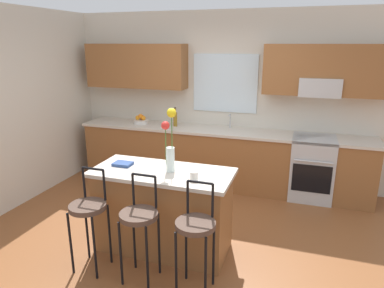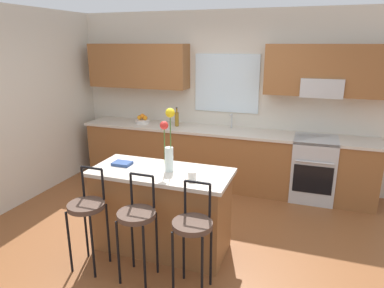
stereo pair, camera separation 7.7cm
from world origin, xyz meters
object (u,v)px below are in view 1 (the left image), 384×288
object	(u,v)px
cookbook	(123,164)
mug_ceramic	(194,176)
bar_stool_far	(196,229)
oven_range	(312,168)
bottle_olive_oil	(175,119)
bar_stool_near	(89,211)
flower_vase	(170,143)
bar_stool_middle	(139,220)
kitchen_island	(163,210)
fruit_bowl_oranges	(141,120)

from	to	relation	value
cookbook	mug_ceramic	bearing A→B (deg)	-10.64
bar_stool_far	mug_ceramic	world-z (taller)	bar_stool_far
oven_range	bottle_olive_oil	distance (m)	2.21
bar_stool_near	flower_vase	bearing A→B (deg)	41.76
bar_stool_near	bar_stool_far	bearing A→B (deg)	0.00
flower_vase	bar_stool_middle	bearing A→B (deg)	-98.82
kitchen_island	bar_stool_middle	distance (m)	0.58
oven_range	cookbook	bearing A→B (deg)	-136.87
kitchen_island	bar_stool_middle	size ratio (longest dim) A/B	1.43
oven_range	mug_ceramic	xyz separation A→B (m)	(-1.15, -2.06, 0.51)
oven_range	fruit_bowl_oranges	bearing A→B (deg)	179.38
kitchen_island	bar_stool_far	xyz separation A→B (m)	(0.55, -0.55, 0.17)
bar_stool_middle	cookbook	size ratio (longest dim) A/B	5.21
fruit_bowl_oranges	bar_stool_middle	bearing A→B (deg)	-64.25
fruit_bowl_oranges	mug_ceramic	bearing A→B (deg)	-52.42
oven_range	flower_vase	world-z (taller)	flower_vase
kitchen_island	oven_range	bearing A→B (deg)	51.09
oven_range	bar_stool_far	bearing A→B (deg)	-111.99
mug_ceramic	flower_vase	bearing A→B (deg)	153.21
oven_range	bar_stool_far	size ratio (longest dim) A/B	0.88
bar_stool_far	fruit_bowl_oranges	bearing A→B (deg)	125.08
bar_stool_near	mug_ceramic	distance (m)	1.09
kitchen_island	mug_ceramic	xyz separation A→B (m)	(0.40, -0.14, 0.50)
bar_stool_middle	bar_stool_far	bearing A→B (deg)	0.00
flower_vase	bar_stool_near	bearing A→B (deg)	-138.24
bottle_olive_oil	cookbook	bearing A→B (deg)	-86.62
oven_range	kitchen_island	distance (m)	2.46
kitchen_island	bar_stool_far	size ratio (longest dim) A/B	1.43
kitchen_island	bar_stool_far	world-z (taller)	bar_stool_far
bar_stool_middle	mug_ceramic	xyz separation A→B (m)	(0.40, 0.41, 0.33)
bar_stool_middle	bar_stool_far	xyz separation A→B (m)	(0.55, 0.00, 0.00)
bar_stool_far	bottle_olive_oil	xyz separation A→B (m)	(-1.14, 2.50, 0.41)
bar_stool_near	bottle_olive_oil	xyz separation A→B (m)	(-0.04, 2.50, 0.41)
cookbook	oven_range	bearing A→B (deg)	43.13
oven_range	fruit_bowl_oranges	distance (m)	2.80
bar_stool_near	mug_ceramic	xyz separation A→B (m)	(0.95, 0.41, 0.33)
oven_range	bar_stool_near	distance (m)	3.25
oven_range	mug_ceramic	world-z (taller)	mug_ceramic
kitchen_island	mug_ceramic	world-z (taller)	mug_ceramic
bar_stool_middle	bottle_olive_oil	size ratio (longest dim) A/B	3.40
bar_stool_far	cookbook	bearing A→B (deg)	150.62
mug_ceramic	cookbook	bearing A→B (deg)	169.36
kitchen_island	bar_stool_near	bearing A→B (deg)	-134.80
oven_range	bottle_olive_oil	size ratio (longest dim) A/B	3.01
kitchen_island	bottle_olive_oil	distance (m)	2.11
mug_ceramic	fruit_bowl_oranges	world-z (taller)	fruit_bowl_oranges
mug_ceramic	bottle_olive_oil	xyz separation A→B (m)	(-0.99, 2.08, 0.08)
bar_stool_middle	oven_range	bearing A→B (deg)	57.94
bar_stool_near	bar_stool_far	size ratio (longest dim) A/B	1.00
bar_stool_middle	bottle_olive_oil	bearing A→B (deg)	103.26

